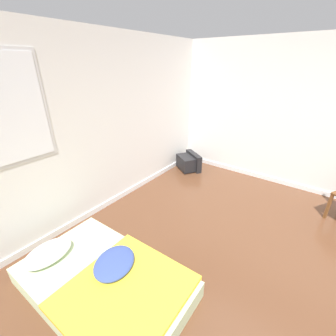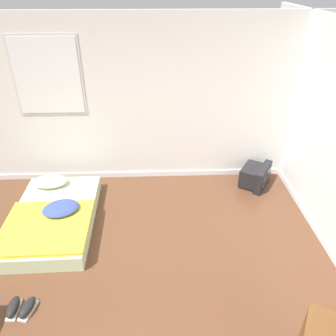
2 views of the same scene
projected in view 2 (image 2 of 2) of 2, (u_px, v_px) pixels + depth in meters
ground_plane at (127, 324)px, 3.27m from camera, size 20.00×20.00×0.00m
wall_back at (132, 104)px, 5.01m from camera, size 7.32×0.08×2.60m
mattress_bed at (53, 216)px, 4.51m from camera, size 1.12×1.79×0.35m
crt_tv at (256, 176)px, 5.33m from camera, size 0.60×0.64×0.36m
sneaker_pair at (20, 308)px, 3.38m from camera, size 0.29×0.28×0.10m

